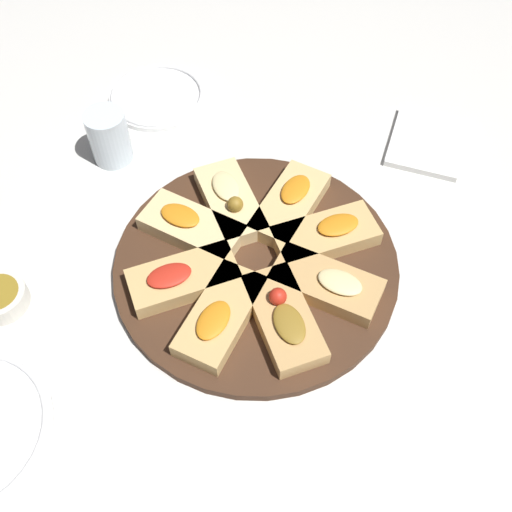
# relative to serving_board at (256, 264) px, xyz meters

# --- Properties ---
(ground_plane) EXTENTS (3.00, 3.00, 0.00)m
(ground_plane) POSITION_rel_serving_board_xyz_m (0.00, 0.00, -0.01)
(ground_plane) COLOR silver
(serving_board) EXTENTS (0.44, 0.44, 0.02)m
(serving_board) POSITION_rel_serving_board_xyz_m (0.00, 0.00, 0.00)
(serving_board) COLOR #422819
(serving_board) RESTS_ON ground_plane
(focaccia_slice_0) EXTENTS (0.17, 0.11, 0.05)m
(focaccia_slice_0) POSITION_rel_serving_board_xyz_m (-0.11, -0.03, 0.02)
(focaccia_slice_0) COLOR tan
(focaccia_slice_0) RESTS_ON serving_board
(focaccia_slice_1) EXTENTS (0.14, 0.17, 0.04)m
(focaccia_slice_1) POSITION_rel_serving_board_xyz_m (-0.06, -0.10, 0.02)
(focaccia_slice_1) COLOR tan
(focaccia_slice_1) RESTS_ON serving_board
(focaccia_slice_2) EXTENTS (0.11, 0.17, 0.04)m
(focaccia_slice_2) POSITION_rel_serving_board_xyz_m (0.03, -0.11, 0.02)
(focaccia_slice_2) COLOR tan
(focaccia_slice_2) RESTS_ON serving_board
(focaccia_slice_3) EXTENTS (0.17, 0.15, 0.04)m
(focaccia_slice_3) POSITION_rel_serving_board_xyz_m (0.10, -0.06, 0.02)
(focaccia_slice_3) COLOR #DBB775
(focaccia_slice_3) RESTS_ON serving_board
(focaccia_slice_4) EXTENTS (0.17, 0.12, 0.05)m
(focaccia_slice_4) POSITION_rel_serving_board_xyz_m (0.11, 0.03, 0.02)
(focaccia_slice_4) COLOR #E5C689
(focaccia_slice_4) RESTS_ON serving_board
(focaccia_slice_5) EXTENTS (0.15, 0.17, 0.04)m
(focaccia_slice_5) POSITION_rel_serving_board_xyz_m (0.06, 0.10, 0.02)
(focaccia_slice_5) COLOR #E5C689
(focaccia_slice_5) RESTS_ON serving_board
(focaccia_slice_6) EXTENTS (0.12, 0.17, 0.04)m
(focaccia_slice_6) POSITION_rel_serving_board_xyz_m (-0.03, 0.11, 0.02)
(focaccia_slice_6) COLOR tan
(focaccia_slice_6) RESTS_ON serving_board
(focaccia_slice_7) EXTENTS (0.17, 0.14, 0.04)m
(focaccia_slice_7) POSITION_rel_serving_board_xyz_m (-0.10, 0.06, 0.02)
(focaccia_slice_7) COLOR tan
(focaccia_slice_7) RESTS_ON serving_board
(plate_right) EXTENTS (0.18, 0.18, 0.02)m
(plate_right) POSITION_rel_serving_board_xyz_m (0.40, 0.16, -0.00)
(plate_right) COLOR white
(plate_right) RESTS_ON ground_plane
(water_glass) EXTENTS (0.07, 0.07, 0.10)m
(water_glass) POSITION_rel_serving_board_xyz_m (0.25, 0.23, 0.04)
(water_glass) COLOR silver
(water_glass) RESTS_ON ground_plane
(napkin_stack) EXTENTS (0.19, 0.17, 0.01)m
(napkin_stack) POSITION_rel_serving_board_xyz_m (0.24, -0.33, -0.00)
(napkin_stack) COLOR white
(napkin_stack) RESTS_ON ground_plane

